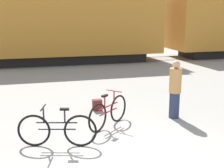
# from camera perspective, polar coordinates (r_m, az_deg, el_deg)

# --- Properties ---
(ground_plane) EXTENTS (80.00, 80.00, 0.00)m
(ground_plane) POSITION_cam_1_polar(r_m,az_deg,el_deg) (6.57, 3.31, -13.61)
(ground_plane) COLOR gray
(freight_train) EXTENTS (37.79, 3.02, 5.14)m
(freight_train) POSITION_cam_1_polar(r_m,az_deg,el_deg) (18.57, -9.42, 12.06)
(freight_train) COLOR black
(freight_train) RESTS_ON ground_plane
(rail_near) EXTENTS (49.79, 0.07, 0.01)m
(rail_near) POSITION_cam_1_polar(r_m,az_deg,el_deg) (18.10, -8.88, 3.55)
(rail_near) COLOR #4C4238
(rail_near) RESTS_ON ground_plane
(rail_far) EXTENTS (49.79, 0.07, 0.01)m
(rail_far) POSITION_cam_1_polar(r_m,az_deg,el_deg) (19.51, -9.35, 4.22)
(rail_far) COLOR #4C4238
(rail_far) RESTS_ON ground_plane
(bicycle_maroon) EXTENTS (1.31, 1.17, 0.93)m
(bicycle_maroon) POSITION_cam_1_polar(r_m,az_deg,el_deg) (8.16, -0.65, -5.19)
(bicycle_maroon) COLOR black
(bicycle_maroon) RESTS_ON ground_plane
(bicycle_black) EXTENTS (1.72, 0.57, 0.92)m
(bicycle_black) POSITION_cam_1_polar(r_m,az_deg,el_deg) (7.10, -10.02, -8.25)
(bicycle_black) COLOR black
(bicycle_black) RESTS_ON ground_plane
(person_in_tan) EXTENTS (0.34, 0.34, 1.65)m
(person_in_tan) POSITION_cam_1_polar(r_m,az_deg,el_deg) (8.90, 11.45, -0.99)
(person_in_tan) COLOR #283351
(person_in_tan) RESTS_ON ground_plane
(backpack) EXTENTS (0.28, 0.20, 0.34)m
(backpack) POSITION_cam_1_polar(r_m,az_deg,el_deg) (9.56, -2.72, -3.84)
(backpack) COLOR maroon
(backpack) RESTS_ON ground_plane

